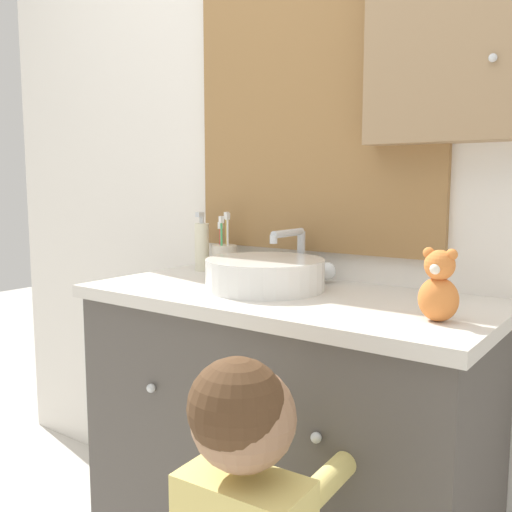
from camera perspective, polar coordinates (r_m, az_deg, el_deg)
wall_back at (r=1.75m, az=8.57°, el=10.83°), size 3.20×0.18×2.50m
vanity_counter at (r=1.67m, az=2.68°, el=-18.54°), size 1.11×0.53×0.88m
sink_basin at (r=1.57m, az=1.04°, el=-1.71°), size 0.33×0.38×0.16m
toothbrush_holder at (r=1.86m, az=-3.16°, el=-0.12°), size 0.08×0.08×0.20m
soap_dispenser at (r=1.91m, az=-5.43°, el=0.98°), size 0.05×0.05×0.20m
teddy_bear at (r=1.26m, az=17.80°, el=-2.96°), size 0.09×0.07×0.16m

